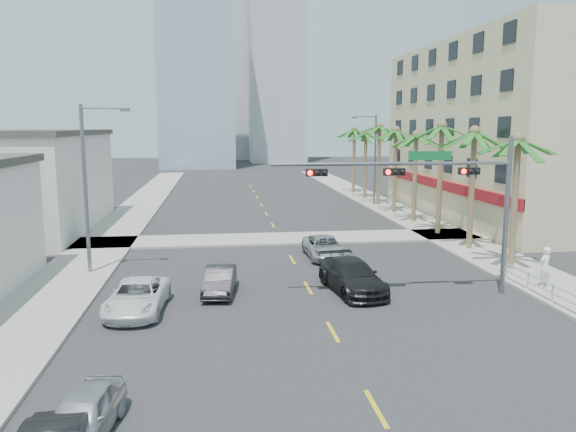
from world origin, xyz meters
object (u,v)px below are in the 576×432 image
Objects in this scene: car_lane_left at (220,280)px; car_lane_center at (324,247)px; car_parked_far at (137,297)px; car_lane_right at (352,276)px; pedestrian at (545,267)px; traffic_signal_mast at (442,188)px; car_parked_near at (83,415)px.

car_lane_center is (6.30, 6.61, 0.02)m from car_lane_left.
car_parked_far is 9.97m from car_lane_right.
car_lane_left is 1.94× the size of pedestrian.
car_lane_left is 6.32m from car_lane_right.
traffic_signal_mast is 5.86m from car_lane_right.
car_parked_far is at bearing -22.19° from pedestrian.
car_lane_right is (-3.78, 1.25, -4.30)m from traffic_signal_mast.
car_lane_left is at bearing -134.59° from car_lane_center.
traffic_signal_mast is 14.29m from car_parked_far.
traffic_signal_mast is at bearing 45.09° from car_parked_near.
traffic_signal_mast reaches higher than car_lane_left.
car_lane_center is at bearing 82.07° from car_lane_right.
pedestrian is at bearing 1.20° from car_lane_left.
car_lane_left is (-10.09, 1.68, -4.43)m from traffic_signal_mast.
traffic_signal_mast reaches higher than car_lane_right.
pedestrian reaches higher than car_lane_right.
pedestrian is at bearing 36.97° from car_parked_near.
car_lane_center reaches higher than car_parked_near.
car_lane_left is (3.50, 12.15, 0.02)m from car_parked_near.
car_lane_left is at bearing 36.96° from car_parked_far.
car_parked_far is 13.23m from car_lane_center.
car_lane_right reaches higher than car_parked_near.
car_lane_center is at bearing 46.06° from car_parked_far.
car_parked_far reaches higher than car_parked_near.
car_parked_far is at bearing 97.46° from car_parked_near.
car_parked_far is at bearing -140.71° from car_lane_left.
car_lane_right reaches higher than car_lane_center.
traffic_signal_mast is at bearing -3.29° from car_lane_left.
car_lane_left is 0.73× the size of car_lane_right.
car_lane_right is (0.00, -7.05, 0.11)m from car_lane_center.
car_parked_far is (0.00, 9.87, 0.06)m from car_parked_near.
pedestrian is (9.28, -7.97, 0.49)m from car_lane_center.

